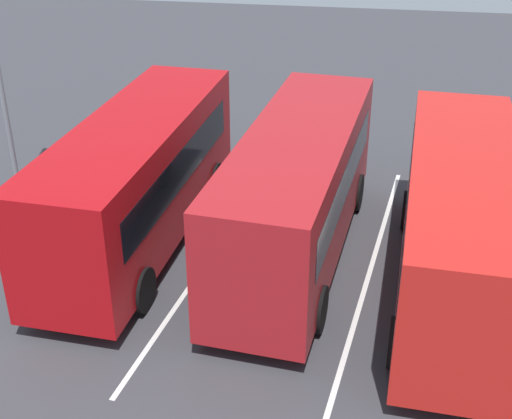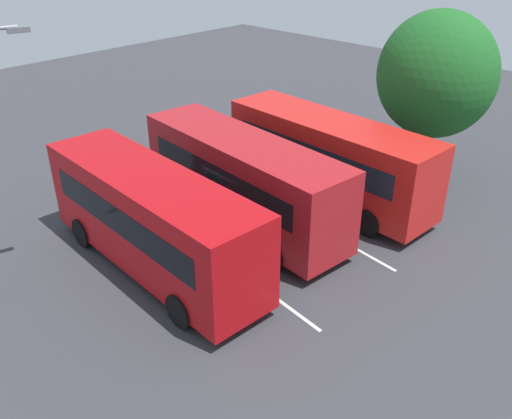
% 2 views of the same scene
% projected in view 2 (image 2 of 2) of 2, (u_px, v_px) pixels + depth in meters
% --- Properties ---
extents(ground_plane, '(60.22, 60.22, 0.00)m').
position_uv_depth(ground_plane, '(248.00, 227.00, 20.59)').
color(ground_plane, '#38383D').
extents(bus_far_left, '(9.30, 2.98, 3.40)m').
position_uv_depth(bus_far_left, '(329.00, 157.00, 21.71)').
color(bus_far_left, red).
rests_on(bus_far_left, ground).
extents(bus_center_left, '(9.36, 3.31, 3.40)m').
position_uv_depth(bus_center_left, '(243.00, 179.00, 19.94)').
color(bus_center_left, '#AD191E').
rests_on(bus_center_left, ground).
extents(bus_center_right, '(9.30, 2.99, 3.40)m').
position_uv_depth(bus_center_right, '(152.00, 218.00, 17.35)').
color(bus_center_right, '#B70C11').
rests_on(bus_center_right, ground).
extents(pedestrian, '(0.34, 0.34, 1.68)m').
position_uv_depth(pedestrian, '(209.00, 130.00, 26.92)').
color(pedestrian, '#232833').
rests_on(pedestrian, ground).
extents(depot_tree, '(5.11, 4.60, 7.10)m').
position_uv_depth(depot_tree, '(436.00, 75.00, 22.99)').
color(depot_tree, '#4C3823').
rests_on(depot_tree, ground).
extents(lane_stripe_outer_left, '(11.24, 1.58, 0.01)m').
position_uv_depth(lane_stripe_outer_left, '(283.00, 208.00, 21.88)').
color(lane_stripe_outer_left, silver).
rests_on(lane_stripe_outer_left, ground).
extents(lane_stripe_inner_left, '(11.24, 1.58, 0.01)m').
position_uv_depth(lane_stripe_inner_left, '(208.00, 248.00, 19.29)').
color(lane_stripe_inner_left, silver).
rests_on(lane_stripe_inner_left, ground).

